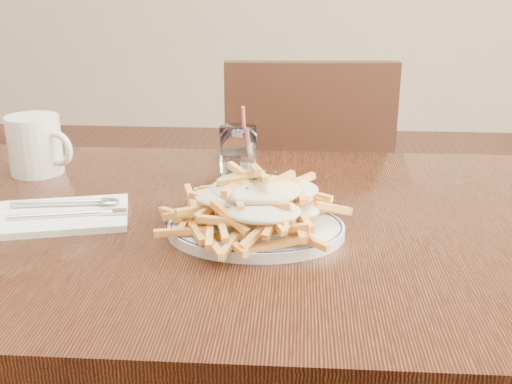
# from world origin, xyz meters

# --- Properties ---
(table) EXTENTS (1.20, 0.80, 0.75)m
(table) POSITION_xyz_m (0.00, 0.00, 0.67)
(table) COLOR black
(table) RESTS_ON ground
(chair_far) EXTENTS (0.45, 0.45, 0.92)m
(chair_far) POSITION_xyz_m (0.12, 0.69, 0.52)
(chair_far) COLOR black
(chair_far) RESTS_ON ground
(fries_plate) EXTENTS (0.33, 0.31, 0.02)m
(fries_plate) POSITION_xyz_m (0.03, -0.06, 0.76)
(fries_plate) COLOR white
(fries_plate) RESTS_ON table
(loaded_fries) EXTENTS (0.30, 0.26, 0.08)m
(loaded_fries) POSITION_xyz_m (0.03, -0.06, 0.81)
(loaded_fries) COLOR gold
(loaded_fries) RESTS_ON fries_plate
(napkin) EXTENTS (0.25, 0.20, 0.01)m
(napkin) POSITION_xyz_m (-0.30, -0.02, 0.76)
(napkin) COLOR white
(napkin) RESTS_ON table
(cutlery) EXTENTS (0.21, 0.11, 0.01)m
(cutlery) POSITION_xyz_m (-0.30, -0.02, 0.76)
(cutlery) COLOR silver
(cutlery) RESTS_ON napkin
(water_glass) EXTENTS (0.07, 0.07, 0.15)m
(water_glass) POSITION_xyz_m (-0.02, 0.17, 0.80)
(water_glass) COLOR white
(water_glass) RESTS_ON table
(coffee_mug) EXTENTS (0.14, 0.10, 0.11)m
(coffee_mug) POSITION_xyz_m (-0.42, 0.21, 0.81)
(coffee_mug) COLOR white
(coffee_mug) RESTS_ON table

